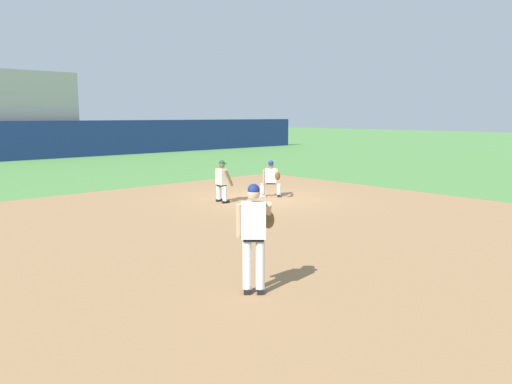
{
  "coord_description": "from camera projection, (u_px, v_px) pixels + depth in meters",
  "views": [
    {
      "loc": [
        -12.02,
        -13.09,
        2.96
      ],
      "look_at": [
        -4.66,
        -4.99,
        1.28
      ],
      "focal_mm": 35.0,
      "sensor_mm": 36.0,
      "label": 1
    }
  ],
  "objects": [
    {
      "name": "pitcher",
      "position": [
        255.0,
        232.0,
        8.25
      ],
      "size": [
        0.85,
        0.55,
        1.86
      ],
      "color": "black",
      "rests_on": "ground"
    },
    {
      "name": "first_baseman",
      "position": [
        271.0,
        177.0,
        18.16
      ],
      "size": [
        0.74,
        1.08,
        1.34
      ],
      "color": "black",
      "rests_on": "ground"
    },
    {
      "name": "baseball",
      "position": [
        260.0,
        236.0,
        12.2
      ],
      "size": [
        0.07,
        0.07,
        0.07
      ],
      "primitive_type": "sphere",
      "color": "white",
      "rests_on": "ground"
    },
    {
      "name": "stadium_seating_block",
      "position": [
        20.0,
        115.0,
        36.38
      ],
      "size": [
        6.34,
        5.9,
        6.0
      ],
      "color": "gray",
      "rests_on": "ground"
    },
    {
      "name": "outfield_wall",
      "position": [
        40.0,
        140.0,
        33.9
      ],
      "size": [
        48.0,
        0.5,
        2.6
      ],
      "color": "navy",
      "rests_on": "ground"
    },
    {
      "name": "ground_plane",
      "position": [
        258.0,
        198.0,
        18.01
      ],
      "size": [
        160.0,
        160.0,
        0.0
      ],
      "primitive_type": "plane",
      "color": "#518942"
    },
    {
      "name": "infield_dirt_patch",
      "position": [
        257.0,
        228.0,
        13.19
      ],
      "size": [
        18.0,
        18.0,
        0.01
      ],
      "primitive_type": "cube",
      "color": "#9E754C",
      "rests_on": "ground"
    },
    {
      "name": "baserunner",
      "position": [
        222.0,
        180.0,
        17.01
      ],
      "size": [
        0.49,
        0.63,
        1.46
      ],
      "color": "black",
      "rests_on": "ground"
    },
    {
      "name": "first_base_bag",
      "position": [
        258.0,
        197.0,
        18.0
      ],
      "size": [
        0.38,
        0.38,
        0.09
      ],
      "primitive_type": "cube",
      "color": "white",
      "rests_on": "ground"
    }
  ]
}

